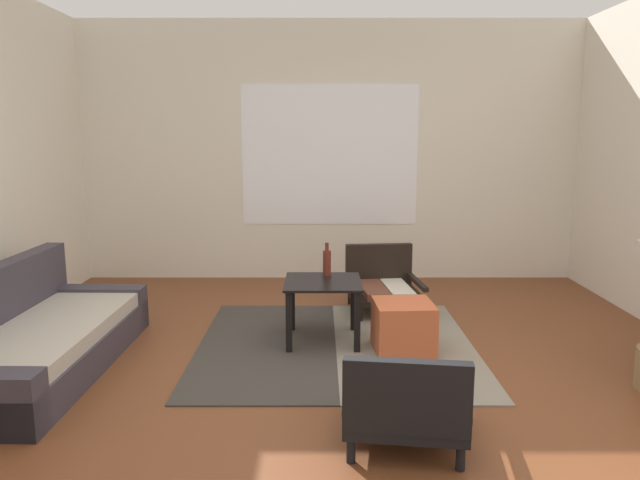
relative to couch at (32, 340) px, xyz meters
The scene contains 9 objects.
ground_plane 2.03m from the couch, 11.84° to the right, with size 7.80×7.80×0.00m, color brown.
far_wall_with_window 3.49m from the couch, 53.17° to the left, with size 5.60×0.13×2.70m.
area_rug 2.06m from the couch, 13.11° to the left, with size 2.02×2.01×0.01m.
couch is the anchor object (origin of this frame).
coffee_table 1.99m from the couch, 16.53° to the left, with size 0.57×0.56×0.47m.
armchair_by_window 2.82m from the couch, 30.05° to the left, with size 0.67×0.69×0.55m.
armchair_striped_foreground 2.50m from the couch, 22.88° to the right, with size 0.67×0.69×0.53m.
ottoman_orange 2.50m from the couch, ahead, with size 0.41×0.41×0.36m, color #BC5633.
glass_bottle 2.10m from the couch, 20.70° to the left, with size 0.06×0.06×0.26m.
Camera 1 is at (-0.10, -3.34, 1.55)m, focal length 33.58 mm.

